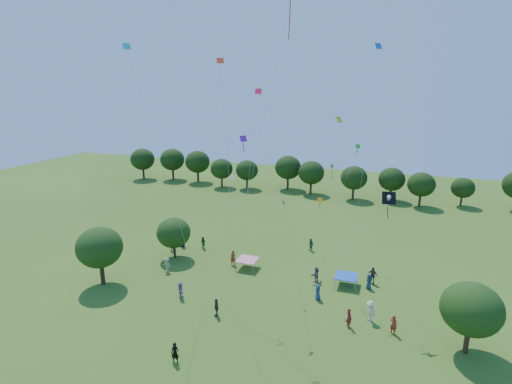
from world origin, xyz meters
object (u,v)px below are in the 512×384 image
at_px(near_tree_north, 174,233).
at_px(red_high_kite, 277,60).
at_px(man_in_black, 175,353).
at_px(pirate_kite, 387,200).
at_px(near_tree_east, 472,309).
at_px(tent_red_stripe, 247,260).
at_px(tent_blue, 346,276).
at_px(near_tree_west, 99,247).

bearing_deg(near_tree_north, red_high_kite, -25.33).
distance_m(man_in_black, pirate_kite, 20.56).
xyz_separation_m(near_tree_east, tent_red_stripe, (-21.00, 8.05, -2.70)).
bearing_deg(tent_blue, near_tree_east, -37.57).
xyz_separation_m(near_tree_north, near_tree_east, (30.18, -7.83, 0.59)).
distance_m(near_tree_west, pirate_kite, 28.03).
bearing_deg(near_tree_north, tent_red_stripe, 1.38).
relative_size(pirate_kite, red_high_kite, 0.39).
bearing_deg(man_in_black, tent_red_stripe, 79.35).
bearing_deg(near_tree_north, pirate_kite, -10.83).
xyz_separation_m(tent_red_stripe, man_in_black, (0.65, -16.60, -0.22)).
relative_size(near_tree_west, tent_blue, 2.80).
xyz_separation_m(tent_blue, pirate_kite, (3.30, -4.37, 9.58)).
bearing_deg(pirate_kite, near_tree_north, 169.17).
bearing_deg(tent_blue, man_in_black, -122.43).
height_order(near_tree_north, red_high_kite, red_high_kite).
bearing_deg(near_tree_east, man_in_black, -157.23).
bearing_deg(near_tree_north, man_in_black, -59.02).
bearing_deg(pirate_kite, red_high_kite, -165.33).
distance_m(near_tree_west, near_tree_north, 9.04).
relative_size(near_tree_north, pirate_kite, 0.49).
bearing_deg(man_in_black, near_tree_north, 108.09).
bearing_deg(tent_red_stripe, near_tree_west, -146.27).
relative_size(near_tree_north, tent_blue, 2.25).
relative_size(tent_red_stripe, pirate_kite, 0.22).
distance_m(tent_red_stripe, tent_blue, 10.98).
xyz_separation_m(man_in_black, pirate_kite, (13.63, 11.89, 9.79)).
bearing_deg(near_tree_west, near_tree_north, 66.84).
bearing_deg(man_in_black, red_high_kite, 51.23).
height_order(tent_blue, red_high_kite, red_high_kite).
bearing_deg(pirate_kite, tent_blue, 127.04).
bearing_deg(near_tree_east, near_tree_west, -179.25).
distance_m(near_tree_west, tent_blue, 25.24).
bearing_deg(near_tree_east, near_tree_north, 165.46).
distance_m(near_tree_west, near_tree_east, 33.73).
xyz_separation_m(near_tree_west, red_high_kite, (17.99, 1.43, 17.69)).
relative_size(tent_blue, red_high_kite, 0.09).
xyz_separation_m(pirate_kite, red_high_kite, (-9.00, -2.36, 11.14)).
bearing_deg(near_tree_east, tent_blue, 142.43).
bearing_deg(red_high_kite, pirate_kite, 14.67).
xyz_separation_m(near_tree_west, tent_red_stripe, (12.72, 8.49, -3.03)).
relative_size(near_tree_west, man_in_black, 3.75).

